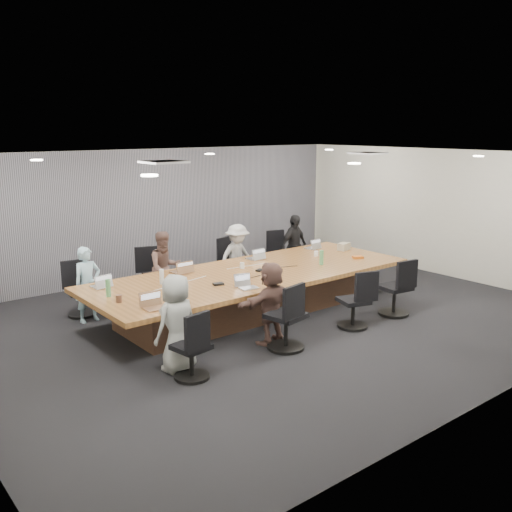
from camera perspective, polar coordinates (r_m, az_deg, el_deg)
floor at (r=10.01m, az=1.44°, el=-6.27°), size 10.00×8.00×0.00m
ceiling at (r=9.47m, az=1.53°, el=9.96°), size 10.00×8.00×0.00m
wall_back at (r=12.91m, az=-10.05°, el=4.29°), size 10.00×0.00×2.80m
wall_front at (r=7.15m, az=22.64°, el=-3.39°), size 10.00×0.00×2.80m
wall_right at (r=13.37m, az=18.15°, el=4.14°), size 0.00×8.00×2.80m
curtain at (r=12.84m, az=-9.88°, el=4.25°), size 9.80×0.04×2.80m
conference_table at (r=10.25m, az=-0.35°, el=-3.44°), size 6.00×2.20×0.74m
chair_0 at (r=10.50m, az=-17.11°, el=-3.78°), size 0.57×0.57×0.75m
chair_1 at (r=11.09m, az=-9.91°, el=-2.24°), size 0.73×0.73×0.85m
chair_2 at (r=11.96m, az=-2.87°, el=-1.12°), size 0.66×0.66×0.79m
chair_3 at (r=12.91m, az=2.75°, el=-0.12°), size 0.65×0.65×0.77m
chair_4 at (r=7.66m, az=-6.48°, el=-9.53°), size 0.58×0.58×0.74m
chair_5 at (r=8.57m, az=3.01°, el=-6.51°), size 0.70×0.70×0.88m
chair_6 at (r=9.59m, az=9.70°, el=-4.87°), size 0.66×0.66×0.78m
chair_7 at (r=10.38m, az=13.67°, el=-3.51°), size 0.64×0.64×0.84m
person_0 at (r=10.11m, az=-16.48°, el=-2.75°), size 0.50×0.35×1.30m
laptop_0 at (r=9.59m, az=-15.25°, el=-2.90°), size 0.32×0.23×0.02m
person_1 at (r=10.72m, az=-9.06°, el=-1.24°), size 0.72×0.59×1.39m
laptop_1 at (r=10.25m, az=-7.55°, el=-1.55°), size 0.36×0.25×0.02m
person_2 at (r=11.62m, az=-1.88°, el=-0.11°), size 0.89×0.54×1.35m
laptop_2 at (r=11.18m, az=-0.19°, el=-0.23°), size 0.31×0.22×0.02m
person_3 at (r=12.58m, az=3.82°, el=1.00°), size 0.87×0.48×1.40m
laptop_3 at (r=12.18m, az=5.56°, el=0.81°), size 0.30×0.22×0.02m
person_4 at (r=7.83m, az=-7.92°, el=-6.66°), size 0.73×0.54×1.36m
laptop_4 at (r=8.26m, az=-9.90°, el=-5.16°), size 0.35×0.25×0.02m
person_5 at (r=8.76m, az=1.50°, el=-4.68°), size 1.24×0.58×1.28m
laptop_5 at (r=9.13m, az=-0.72°, el=-3.22°), size 0.31×0.24×0.02m
bottle_green_left at (r=8.96m, az=-14.57°, el=-3.12°), size 0.08×0.08×0.27m
bottle_green_right at (r=10.74m, az=6.57°, el=-0.15°), size 0.08×0.08×0.28m
bottle_clear at (r=9.50m, az=-9.41°, el=-2.05°), size 0.08×0.08×0.24m
cup_white_far at (r=10.41m, az=-1.40°, el=-0.97°), size 0.10×0.10×0.11m
cup_white_near at (r=11.46m, az=6.04°, el=0.25°), size 0.10×0.10×0.10m
mug_brown at (r=8.66m, az=-13.54°, el=-4.16°), size 0.10×0.10×0.11m
mic_left at (r=9.36m, az=-3.79°, el=-2.80°), size 0.19×0.15×0.03m
mic_right at (r=10.23m, az=0.37°, el=-1.43°), size 0.17×0.15×0.03m
stapler at (r=10.12m, az=2.17°, el=-1.49°), size 0.17×0.10×0.06m
canvas_bag at (r=12.10m, az=8.79°, el=0.95°), size 0.31×0.23×0.15m
snack_packet at (r=11.39m, az=10.14°, el=-0.12°), size 0.24×0.21×0.04m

